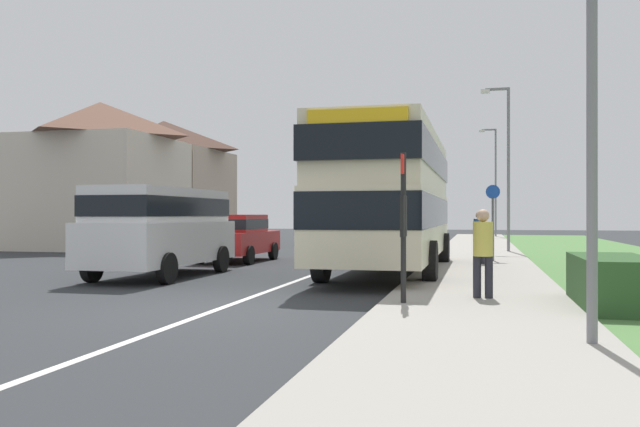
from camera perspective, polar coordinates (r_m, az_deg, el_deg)
ground_plane at (r=11.06m, az=-8.96°, el=-8.28°), size 120.00×120.00×0.00m
lane_marking_centre at (r=18.66m, az=0.60°, el=-4.93°), size 0.14×60.00×0.01m
pavement_near_side at (r=16.18m, az=13.65°, el=-5.47°), size 3.20×68.00×0.12m
roadside_hedge at (r=11.57m, az=24.12°, el=-5.67°), size 1.10×2.61×0.90m
double_decker_bus at (r=17.66m, az=6.17°, el=1.74°), size 2.80×10.10×3.70m
parked_van_white at (r=17.01m, az=-13.61°, el=-0.93°), size 2.11×5.12×2.23m
parked_car_red at (r=22.05m, az=-7.21°, el=-1.93°), size 1.87×4.02×1.57m
pedestrian_at_stop at (r=11.78m, az=14.00°, el=-3.01°), size 0.34×0.34×1.67m
pedestrian_walking_away at (r=19.94m, az=13.71°, el=-1.82°), size 0.34×0.34×1.67m
bus_stop_sign at (r=10.88m, az=7.28°, el=-0.28°), size 0.09×0.52×2.60m
cycle_route_sign at (r=21.44m, az=14.82°, el=-0.49°), size 0.44×0.08×2.52m
street_lamp_mid at (r=27.22m, az=15.84°, el=4.72°), size 1.14×0.20×6.65m
street_lamp_far at (r=45.63m, az=14.91°, el=3.23°), size 1.14×0.20×7.35m
house_terrace_far_side at (r=34.84m, az=-15.83°, el=2.92°), size 6.37×12.46×6.82m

